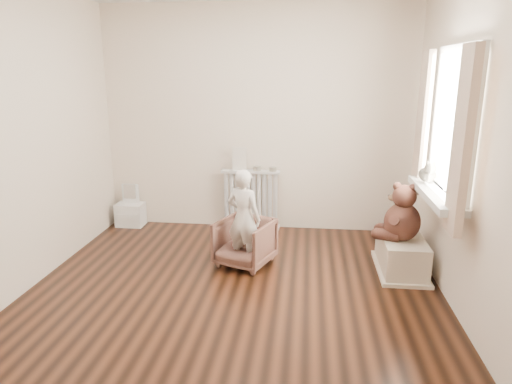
# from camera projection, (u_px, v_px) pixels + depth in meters

# --- Properties ---
(floor) EXTENTS (3.60, 3.60, 0.01)m
(floor) POSITION_uv_depth(u_px,v_px,m) (233.00, 295.00, 3.91)
(floor) COLOR black
(floor) RESTS_ON ground
(back_wall) EXTENTS (3.60, 0.02, 2.60)m
(back_wall) POSITION_uv_depth(u_px,v_px,m) (256.00, 120.00, 5.30)
(back_wall) COLOR #F1ECCE
(back_wall) RESTS_ON ground
(front_wall) EXTENTS (3.60, 0.02, 2.60)m
(front_wall) POSITION_uv_depth(u_px,v_px,m) (156.00, 215.00, 1.85)
(front_wall) COLOR #F1ECCE
(front_wall) RESTS_ON ground
(left_wall) EXTENTS (0.02, 3.60, 2.60)m
(left_wall) POSITION_uv_depth(u_px,v_px,m) (16.00, 141.00, 3.77)
(left_wall) COLOR #F1ECCE
(left_wall) RESTS_ON ground
(right_wall) EXTENTS (0.02, 3.60, 2.60)m
(right_wall) POSITION_uv_depth(u_px,v_px,m) (470.00, 149.00, 3.37)
(right_wall) COLOR #F1ECCE
(right_wall) RESTS_ON ground
(window) EXTENTS (0.03, 0.90, 1.10)m
(window) POSITION_uv_depth(u_px,v_px,m) (455.00, 124.00, 3.63)
(window) COLOR white
(window) RESTS_ON right_wall
(window_sill) EXTENTS (0.22, 1.10, 0.06)m
(window_sill) POSITION_uv_depth(u_px,v_px,m) (435.00, 194.00, 3.79)
(window_sill) COLOR silver
(window_sill) RESTS_ON right_wall
(curtain_left) EXTENTS (0.06, 0.26, 1.30)m
(curtain_left) POSITION_uv_depth(u_px,v_px,m) (462.00, 142.00, 3.11)
(curtain_left) COLOR beige
(curtain_left) RESTS_ON right_wall
(curtain_right) EXTENTS (0.06, 0.26, 1.30)m
(curtain_right) POSITION_uv_depth(u_px,v_px,m) (423.00, 123.00, 4.20)
(curtain_right) COLOR beige
(curtain_right) RESTS_ON right_wall
(radiator) EXTENTS (0.69, 0.13, 0.73)m
(radiator) POSITION_uv_depth(u_px,v_px,m) (251.00, 198.00, 5.43)
(radiator) COLOR silver
(radiator) RESTS_ON floor
(paper_doll) EXTENTS (0.16, 0.01, 0.27)m
(paper_doll) POSITION_uv_depth(u_px,v_px,m) (239.00, 159.00, 5.32)
(paper_doll) COLOR beige
(paper_doll) RESTS_ON radiator
(tin_a) EXTENTS (0.09, 0.09, 0.05)m
(tin_a) POSITION_uv_depth(u_px,v_px,m) (257.00, 169.00, 5.32)
(tin_a) COLOR #A59E8C
(tin_a) RESTS_ON radiator
(tin_b) EXTENTS (0.09, 0.09, 0.05)m
(tin_b) POSITION_uv_depth(u_px,v_px,m) (273.00, 169.00, 5.30)
(tin_b) COLOR #A59E8C
(tin_b) RESTS_ON radiator
(toy_vanity) EXTENTS (0.33, 0.23, 0.51)m
(toy_vanity) POSITION_uv_depth(u_px,v_px,m) (130.00, 204.00, 5.59)
(toy_vanity) COLOR silver
(toy_vanity) RESTS_ON floor
(armchair) EXTENTS (0.64, 0.65, 0.46)m
(armchair) POSITION_uv_depth(u_px,v_px,m) (245.00, 242.00, 4.47)
(armchair) COLOR brown
(armchair) RESTS_ON floor
(child) EXTENTS (0.41, 0.34, 0.95)m
(child) POSITION_uv_depth(u_px,v_px,m) (244.00, 218.00, 4.36)
(child) COLOR silver
(child) RESTS_ON armchair
(toy_bench) EXTENTS (0.38, 0.73, 0.34)m
(toy_bench) POSITION_uv_depth(u_px,v_px,m) (401.00, 251.00, 4.34)
(toy_bench) COLOR beige
(toy_bench) RESTS_ON floor
(teddy_bear) EXTENTS (0.51, 0.45, 0.53)m
(teddy_bear) POSITION_uv_depth(u_px,v_px,m) (404.00, 205.00, 4.16)
(teddy_bear) COLOR #341913
(teddy_bear) RESTS_ON toy_bench
(plush_cat) EXTENTS (0.16, 0.25, 0.20)m
(plush_cat) POSITION_uv_depth(u_px,v_px,m) (428.00, 172.00, 4.02)
(plush_cat) COLOR #656056
(plush_cat) RESTS_ON window_sill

